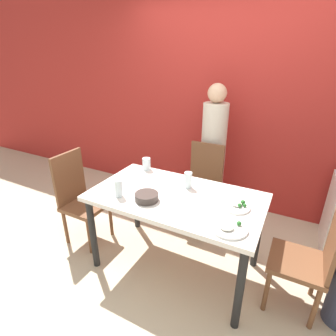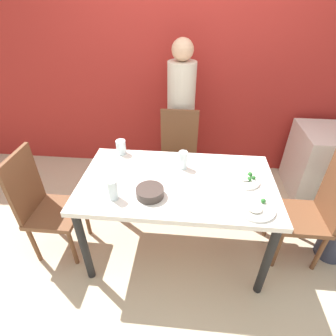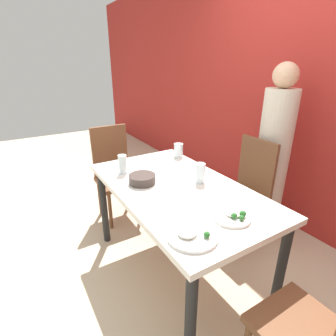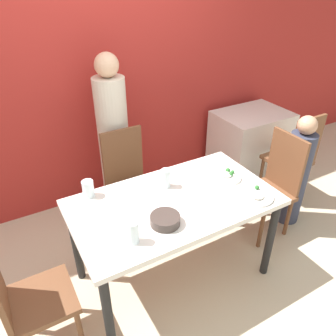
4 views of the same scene
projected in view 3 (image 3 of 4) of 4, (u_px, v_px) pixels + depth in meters
name	position (u px, v px, depth m)	size (l,w,h in m)	color
ground_plane	(176.00, 270.00, 2.14)	(10.00, 10.00, 0.00)	beige
wall_back	(312.00, 89.00, 2.30)	(10.00, 0.06, 2.70)	#A82823
dining_table	(177.00, 197.00, 1.88)	(1.45, 0.82, 0.76)	silver
chair_adult_spot	(245.00, 191.00, 2.34)	(0.40, 0.40, 0.97)	brown
chair_child_spot	(323.00, 331.00, 1.13)	(0.40, 0.40, 0.97)	brown
chair_empty_left	(115.00, 171.00, 2.76)	(0.40, 0.40, 0.97)	brown
person_adult	(272.00, 160.00, 2.39)	(0.29, 0.29, 1.58)	beige
bowl_curry	(142.00, 179.00, 1.89)	(0.19, 0.19, 0.06)	#3D332D
plate_rice_adult	(232.00, 216.00, 1.47)	(0.22, 0.22, 0.06)	white
plate_rice_child	(192.00, 235.00, 1.31)	(0.26, 0.26, 0.05)	white
glass_water_tall	(200.00, 173.00, 1.88)	(0.07, 0.07, 0.15)	silver
glass_water_short	(178.00, 150.00, 2.39)	(0.08, 0.08, 0.12)	silver
glass_water_center	(123.00, 164.00, 2.04)	(0.07, 0.07, 0.15)	silver
fork_steel	(167.00, 162.00, 2.28)	(0.18, 0.04, 0.01)	silver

